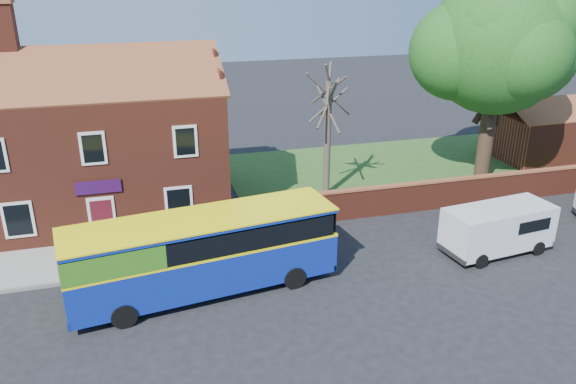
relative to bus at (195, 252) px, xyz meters
name	(u,v)px	position (x,y,z in m)	size (l,w,h in m)	color
ground	(294,307)	(3.38, -2.00, -1.79)	(120.00, 120.00, 0.00)	black
pavement	(105,259)	(-3.62, 3.75, -1.73)	(18.00, 3.50, 0.12)	gray
kerb	(103,278)	(-3.62, 2.00, -1.72)	(18.00, 0.15, 0.14)	slate
grass_strip	(432,167)	(16.38, 11.00, -1.77)	(26.00, 12.00, 0.04)	#426B28
shop_building	(99,148)	(-3.64, 9.50, 1.62)	(12.30, 8.13, 10.50)	maroon
boundary_wall	(488,188)	(16.38, 5.00, -0.98)	(22.00, 0.38, 1.60)	maroon
outbuilding	(554,133)	(25.38, 11.00, -0.19)	(8.20, 5.06, 4.17)	maroon
bus	(195,252)	(0.00, 0.00, 0.00)	(10.65, 4.06, 3.16)	#0E279A
van_near	(498,227)	(13.36, -0.16, -0.58)	(5.13, 2.52, 2.17)	silver
large_tree	(497,48)	(17.96, 8.07, 6.04)	(9.81, 7.77, 11.97)	black
bare_tree	(328,133)	(8.25, 8.34, 1.80)	(2.63, 3.13, 7.02)	#4C4238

